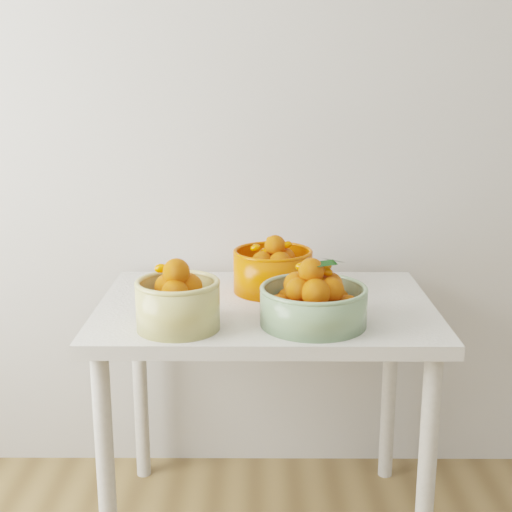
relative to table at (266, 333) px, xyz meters
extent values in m
cube|color=beige|center=(0.18, 0.40, 0.70)|extent=(4.00, 0.04, 2.70)
cube|color=silver|center=(0.00, 0.00, 0.08)|extent=(1.00, 0.70, 0.04)
cylinder|color=silver|center=(-0.44, -0.29, -0.30)|extent=(0.05, 0.05, 0.71)
cylinder|color=silver|center=(0.44, -0.29, -0.30)|extent=(0.05, 0.05, 0.71)
cylinder|color=silver|center=(-0.44, 0.29, -0.30)|extent=(0.05, 0.05, 0.71)
cylinder|color=silver|center=(0.44, 0.29, -0.30)|extent=(0.05, 0.05, 0.71)
cylinder|color=tan|center=(-0.24, -0.22, 0.16)|extent=(0.26, 0.26, 0.13)
torus|color=tan|center=(-0.24, -0.22, 0.22)|extent=(0.26, 0.26, 0.02)
sphere|color=#D1660C|center=(-0.18, -0.22, 0.15)|extent=(0.07, 0.07, 0.07)
sphere|color=#D1660C|center=(-0.22, -0.16, 0.15)|extent=(0.08, 0.08, 0.08)
sphere|color=#F85500|center=(-0.28, -0.18, 0.15)|extent=(0.07, 0.07, 0.07)
sphere|color=#F85500|center=(-0.28, -0.25, 0.15)|extent=(0.08, 0.08, 0.08)
sphere|color=#F85500|center=(-0.22, -0.27, 0.15)|extent=(0.08, 0.08, 0.08)
sphere|color=#F85500|center=(-0.24, -0.22, 0.15)|extent=(0.07, 0.07, 0.07)
sphere|color=#F85500|center=(-0.21, -0.20, 0.21)|extent=(0.08, 0.08, 0.08)
sphere|color=#F85500|center=(-0.26, -0.20, 0.21)|extent=(0.08, 0.08, 0.08)
sphere|color=#F85500|center=(-0.24, -0.25, 0.21)|extent=(0.07, 0.07, 0.07)
sphere|color=#F85500|center=(-0.24, -0.22, 0.26)|extent=(0.07, 0.07, 0.07)
ellipsoid|color=#E45900|center=(-0.24, -0.22, 0.26)|extent=(0.05, 0.03, 0.04)
ellipsoid|color=#E45900|center=(-0.28, -0.21, 0.26)|extent=(0.04, 0.03, 0.03)
ellipsoid|color=#E45900|center=(-0.25, -0.19, 0.22)|extent=(0.04, 0.05, 0.04)
ellipsoid|color=#E45900|center=(-0.24, -0.22, 0.26)|extent=(0.04, 0.03, 0.03)
ellipsoid|color=#E45900|center=(-0.24, -0.23, 0.24)|extent=(0.03, 0.04, 0.03)
cylinder|color=gray|center=(0.13, -0.18, 0.15)|extent=(0.30, 0.30, 0.10)
torus|color=gray|center=(0.13, -0.18, 0.20)|extent=(0.30, 0.30, 0.01)
sphere|color=#F85500|center=(0.22, -0.19, 0.14)|extent=(0.07, 0.07, 0.07)
sphere|color=#F85500|center=(0.20, -0.12, 0.14)|extent=(0.08, 0.08, 0.08)
sphere|color=#F85500|center=(0.13, -0.09, 0.14)|extent=(0.07, 0.07, 0.07)
sphere|color=#F85500|center=(0.06, -0.12, 0.14)|extent=(0.07, 0.07, 0.07)
sphere|color=#F85500|center=(0.04, -0.19, 0.14)|extent=(0.07, 0.07, 0.07)
sphere|color=#F85500|center=(0.07, -0.25, 0.14)|extent=(0.08, 0.08, 0.08)
sphere|color=#F85500|center=(0.13, -0.28, 0.14)|extent=(0.08, 0.08, 0.08)
sphere|color=#F85500|center=(0.20, -0.25, 0.14)|extent=(0.08, 0.08, 0.08)
sphere|color=#F85500|center=(0.13, -0.18, 0.14)|extent=(0.07, 0.07, 0.07)
sphere|color=#F85500|center=(0.17, -0.16, 0.20)|extent=(0.07, 0.07, 0.07)
sphere|color=#F85500|center=(0.13, -0.13, 0.20)|extent=(0.07, 0.07, 0.07)
sphere|color=#F85500|center=(0.08, -0.16, 0.20)|extent=(0.07, 0.07, 0.07)
sphere|color=#F85500|center=(0.08, -0.21, 0.20)|extent=(0.07, 0.07, 0.07)
sphere|color=#F85500|center=(0.13, -0.24, 0.20)|extent=(0.08, 0.08, 0.08)
sphere|color=#F85500|center=(0.17, -0.21, 0.20)|extent=(0.07, 0.07, 0.07)
sphere|color=#F85500|center=(0.12, -0.19, 0.25)|extent=(0.07, 0.07, 0.07)
ellipsoid|color=#E45900|center=(0.10, -0.18, 0.25)|extent=(0.04, 0.03, 0.04)
ellipsoid|color=#E45900|center=(0.10, -0.18, 0.26)|extent=(0.04, 0.03, 0.02)
ellipsoid|color=#E45900|center=(0.15, -0.12, 0.23)|extent=(0.03, 0.05, 0.04)
ellipsoid|color=#E45900|center=(0.15, -0.16, 0.25)|extent=(0.04, 0.05, 0.04)
ellipsoid|color=#E45900|center=(0.16, -0.17, 0.24)|extent=(0.04, 0.03, 0.04)
ellipsoid|color=#E45900|center=(0.16, -0.16, 0.25)|extent=(0.05, 0.04, 0.04)
ellipsoid|color=#E45900|center=(0.13, -0.15, 0.22)|extent=(0.03, 0.04, 0.03)
ellipsoid|color=#E45900|center=(0.12, -0.17, 0.23)|extent=(0.05, 0.04, 0.04)
ellipsoid|color=#E45900|center=(0.14, -0.19, 0.22)|extent=(0.04, 0.03, 0.03)
ellipsoid|color=#E45900|center=(0.13, -0.24, 0.22)|extent=(0.03, 0.04, 0.03)
ellipsoid|color=#E45900|center=(0.10, -0.20, 0.23)|extent=(0.04, 0.04, 0.03)
ellipsoid|color=#E45900|center=(0.11, -0.13, 0.22)|extent=(0.03, 0.04, 0.03)
cylinder|color=#DD4802|center=(0.02, 0.13, 0.16)|extent=(0.29, 0.29, 0.13)
torus|color=#DD4802|center=(0.02, 0.13, 0.22)|extent=(0.30, 0.30, 0.01)
sphere|color=#D1660C|center=(0.10, 0.13, 0.14)|extent=(0.07, 0.07, 0.07)
sphere|color=#D1660C|center=(0.06, 0.19, 0.14)|extent=(0.07, 0.07, 0.07)
sphere|color=#F85500|center=(-0.01, 0.19, 0.14)|extent=(0.07, 0.07, 0.07)
sphere|color=#F85500|center=(-0.05, 0.12, 0.14)|extent=(0.07, 0.07, 0.07)
sphere|color=#F85500|center=(-0.01, 0.06, 0.14)|extent=(0.08, 0.08, 0.08)
sphere|color=#F85500|center=(0.06, 0.06, 0.14)|extent=(0.07, 0.07, 0.07)
sphere|color=#F85500|center=(0.02, 0.13, 0.14)|extent=(0.07, 0.07, 0.07)
sphere|color=#F85500|center=(0.06, 0.14, 0.20)|extent=(0.07, 0.07, 0.07)
sphere|color=#F85500|center=(0.01, 0.16, 0.20)|extent=(0.07, 0.07, 0.07)
sphere|color=#F85500|center=(-0.01, 0.10, 0.20)|extent=(0.07, 0.07, 0.07)
sphere|color=#F85500|center=(0.05, 0.09, 0.20)|extent=(0.07, 0.07, 0.07)
sphere|color=#F85500|center=(0.03, 0.13, 0.24)|extent=(0.07, 0.07, 0.07)
ellipsoid|color=#E45900|center=(0.03, 0.15, 0.23)|extent=(0.04, 0.04, 0.02)
ellipsoid|color=#E45900|center=(0.07, 0.13, 0.25)|extent=(0.04, 0.03, 0.04)
ellipsoid|color=#E45900|center=(0.02, 0.12, 0.24)|extent=(0.03, 0.04, 0.03)
ellipsoid|color=#E45900|center=(-0.03, 0.14, 0.23)|extent=(0.04, 0.03, 0.03)
ellipsoid|color=#E45900|center=(0.00, 0.14, 0.22)|extent=(0.04, 0.04, 0.03)
ellipsoid|color=#E45900|center=(0.01, 0.15, 0.21)|extent=(0.04, 0.04, 0.03)
ellipsoid|color=#E45900|center=(0.01, 0.18, 0.25)|extent=(0.03, 0.04, 0.03)
camera|label=1|loc=(-0.02, -2.03, 0.76)|focal=50.00mm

